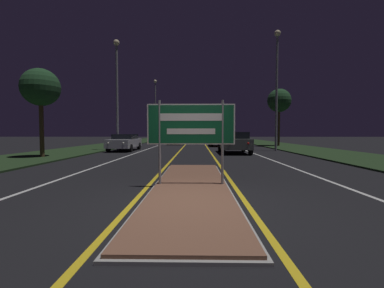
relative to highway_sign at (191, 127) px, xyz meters
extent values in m
plane|color=black|center=(0.00, -1.63, -1.64)|extent=(160.00, 160.00, 0.00)
cube|color=#999993|center=(0.00, 0.00, -1.62)|extent=(2.01, 8.18, 0.05)
cube|color=brown|center=(0.00, 0.00, -1.59)|extent=(1.89, 8.06, 0.10)
cube|color=#1E3319|center=(-9.50, 18.37, -1.60)|extent=(5.00, 100.00, 0.08)
cube|color=#1E3319|center=(9.50, 18.37, -1.60)|extent=(5.00, 100.00, 0.08)
cube|color=gold|center=(-1.20, 23.37, -1.64)|extent=(0.12, 70.00, 0.01)
cube|color=gold|center=(1.20, 23.37, -1.64)|extent=(0.12, 70.00, 0.01)
cube|color=silver|center=(-4.20, 23.37, -1.64)|extent=(0.12, 70.00, 0.01)
cube|color=silver|center=(4.20, 23.37, -1.64)|extent=(0.12, 70.00, 0.01)
cube|color=silver|center=(-7.20, 23.37, -1.64)|extent=(0.10, 70.00, 0.01)
cube|color=silver|center=(7.20, 23.37, -1.64)|extent=(0.10, 70.00, 0.01)
cylinder|color=gray|center=(-0.84, 0.00, -0.42)|extent=(0.07, 0.07, 2.25)
cylinder|color=gray|center=(0.84, 0.00, -0.42)|extent=(0.07, 0.07, 2.25)
cube|color=#0F512D|center=(0.00, 0.00, 0.07)|extent=(2.35, 0.04, 1.08)
cube|color=white|center=(0.00, -0.02, 0.07)|extent=(2.35, 0.00, 1.08)
cube|color=#0F512D|center=(0.00, -0.02, 0.07)|extent=(2.28, 0.01, 1.02)
cube|color=white|center=(0.00, -0.02, 0.26)|extent=(1.64, 0.01, 0.19)
cube|color=white|center=(0.00, -0.02, -0.12)|extent=(1.29, 0.01, 0.15)
cylinder|color=gray|center=(-6.13, 13.40, 2.54)|extent=(0.18, 0.18, 8.36)
sphere|color=beige|center=(-6.13, 13.40, 6.86)|extent=(0.47, 0.47, 0.47)
cylinder|color=gray|center=(-6.36, 33.78, 3.05)|extent=(0.18, 0.18, 9.38)
sphere|color=beige|center=(-6.36, 33.78, 7.88)|extent=(0.49, 0.49, 0.49)
cylinder|color=gray|center=(6.56, 13.92, 2.95)|extent=(0.18, 0.18, 9.18)
sphere|color=beige|center=(6.56, 13.92, 7.69)|extent=(0.50, 0.50, 0.50)
cube|color=#4C514C|center=(2.84, 11.51, -0.94)|extent=(1.90, 4.25, 0.70)
cube|color=black|center=(2.84, 11.25, -0.36)|extent=(1.67, 2.21, 0.46)
sphere|color=red|center=(2.25, 9.40, -0.85)|extent=(0.14, 0.14, 0.14)
sphere|color=red|center=(3.42, 9.40, -0.85)|extent=(0.14, 0.14, 0.14)
cylinder|color=black|center=(1.93, 12.83, -1.29)|extent=(0.22, 0.71, 0.71)
cylinder|color=black|center=(3.75, 12.83, -1.29)|extent=(0.22, 0.71, 0.71)
cylinder|color=black|center=(1.93, 10.19, -1.29)|extent=(0.22, 0.71, 0.71)
cylinder|color=black|center=(3.75, 10.19, -1.29)|extent=(0.22, 0.71, 0.71)
cube|color=maroon|center=(2.53, 20.95, -0.98)|extent=(1.72, 4.66, 0.62)
cube|color=black|center=(2.53, 20.67, -0.42)|extent=(1.52, 2.42, 0.51)
sphere|color=red|center=(2.00, 18.64, -0.90)|extent=(0.14, 0.14, 0.14)
sphere|color=red|center=(3.07, 18.64, -0.90)|extent=(0.14, 0.14, 0.14)
cylinder|color=black|center=(1.71, 22.39, -1.29)|extent=(0.22, 0.71, 0.71)
cylinder|color=black|center=(3.35, 22.39, -1.29)|extent=(0.22, 0.71, 0.71)
cylinder|color=black|center=(1.71, 19.51, -1.29)|extent=(0.22, 0.71, 0.71)
cylinder|color=black|center=(3.35, 19.51, -1.29)|extent=(0.22, 0.71, 0.71)
cube|color=silver|center=(5.94, 33.41, -1.01)|extent=(1.88, 4.57, 0.57)
cube|color=black|center=(5.94, 33.14, -0.50)|extent=(1.66, 2.38, 0.45)
sphere|color=red|center=(5.36, 31.15, -0.94)|extent=(0.14, 0.14, 0.14)
sphere|color=red|center=(6.53, 31.15, -0.94)|extent=(0.14, 0.14, 0.14)
cylinder|color=black|center=(5.04, 34.83, -1.30)|extent=(0.22, 0.69, 0.69)
cylinder|color=black|center=(6.84, 34.83, -1.30)|extent=(0.22, 0.69, 0.69)
cylinder|color=black|center=(5.04, 32.00, -1.30)|extent=(0.22, 0.69, 0.69)
cylinder|color=black|center=(6.84, 32.00, -1.30)|extent=(0.22, 0.69, 0.69)
cube|color=silver|center=(2.86, 47.21, -1.00)|extent=(1.83, 4.10, 0.67)
cube|color=black|center=(2.86, 46.96, -0.43)|extent=(1.61, 2.13, 0.47)
sphere|color=red|center=(2.29, 45.18, -0.92)|extent=(0.14, 0.14, 0.14)
sphere|color=red|center=(3.43, 45.18, -0.92)|extent=(0.14, 0.14, 0.14)
cylinder|color=black|center=(1.99, 48.48, -1.34)|extent=(0.22, 0.61, 0.61)
cylinder|color=black|center=(3.74, 48.48, -1.34)|extent=(0.22, 0.61, 0.61)
cylinder|color=black|center=(1.99, 45.94, -1.34)|extent=(0.22, 0.61, 0.61)
cylinder|color=black|center=(3.74, 45.94, -1.34)|extent=(0.22, 0.61, 0.61)
cube|color=#B7B7BC|center=(-5.69, 13.80, -1.02)|extent=(1.77, 4.57, 0.64)
cube|color=black|center=(-5.69, 14.07, -0.50)|extent=(1.56, 2.38, 0.40)
sphere|color=white|center=(-6.24, 11.53, -0.94)|extent=(0.14, 0.14, 0.14)
sphere|color=white|center=(-5.14, 11.53, -0.94)|extent=(0.14, 0.14, 0.14)
cylinder|color=black|center=(-6.54, 12.38, -1.34)|extent=(0.22, 0.60, 0.60)
cylinder|color=black|center=(-4.84, 12.38, -1.34)|extent=(0.22, 0.60, 0.60)
cylinder|color=black|center=(-6.54, 15.22, -1.34)|extent=(0.22, 0.60, 0.60)
cylinder|color=black|center=(-4.84, 15.22, -1.34)|extent=(0.22, 0.60, 0.60)
cube|color=silver|center=(-2.35, 24.75, -0.96)|extent=(1.85, 4.46, 0.66)
cube|color=black|center=(-2.35, 25.02, -0.41)|extent=(1.63, 2.32, 0.44)
sphere|color=white|center=(-2.92, 22.54, -0.87)|extent=(0.14, 0.14, 0.14)
sphere|color=white|center=(-1.77, 22.54, -0.87)|extent=(0.14, 0.14, 0.14)
cylinder|color=black|center=(-3.23, 23.37, -1.29)|extent=(0.22, 0.71, 0.71)
cylinder|color=black|center=(-1.46, 23.37, -1.29)|extent=(0.22, 0.71, 0.71)
cylinder|color=black|center=(-3.23, 26.13, -1.29)|extent=(0.22, 0.71, 0.71)
cylinder|color=black|center=(-1.46, 26.13, -1.29)|extent=(0.22, 0.71, 0.71)
cylinder|color=#4C3823|center=(-8.79, 7.77, 0.19)|extent=(0.24, 0.24, 3.51)
sphere|color=#1E4223|center=(-8.79, 7.77, 2.43)|extent=(2.13, 2.13, 2.13)
cylinder|color=#4C3823|center=(8.82, 20.35, 0.54)|extent=(0.24, 0.24, 4.20)
sphere|color=#1E4223|center=(8.82, 20.35, 3.19)|extent=(2.43, 2.43, 2.43)
camera|label=1|loc=(0.15, -6.87, -0.15)|focal=24.00mm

